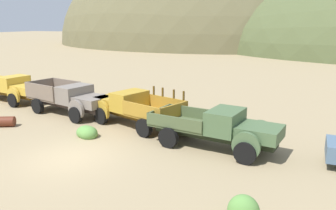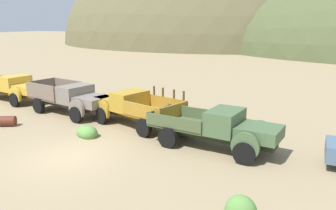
{
  "view_description": "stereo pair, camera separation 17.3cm",
  "coord_description": "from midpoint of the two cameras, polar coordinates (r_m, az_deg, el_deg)",
  "views": [
    {
      "loc": [
        9.38,
        -10.8,
        5.72
      ],
      "look_at": [
        2.39,
        5.08,
        1.44
      ],
      "focal_mm": 36.29,
      "sensor_mm": 36.0,
      "label": 1
    },
    {
      "loc": [
        9.54,
        -10.73,
        5.72
      ],
      "look_at": [
        2.39,
        5.08,
        1.44
      ],
      "focal_mm": 36.29,
      "sensor_mm": 36.0,
      "label": 2
    }
  ],
  "objects": [
    {
      "name": "truck_mustard",
      "position": [
        19.31,
        -6.47,
        -0.38
      ],
      "size": [
        5.95,
        3.71,
        2.16
      ],
      "rotation": [
        0.0,
        0.0,
        2.84
      ],
      "color": "#593D12",
      "rests_on": "ground"
    },
    {
      "name": "truck_weathered_green",
      "position": [
        15.57,
        8.97,
        -3.99
      ],
      "size": [
        6.23,
        2.96,
        1.89
      ],
      "rotation": [
        0.0,
        0.0,
        -0.13
      ],
      "color": "#232B1B",
      "rests_on": "ground"
    },
    {
      "name": "oil_drum_tipped",
      "position": [
        21.03,
        -25.71,
        -2.52
      ],
      "size": [
        1.04,
        0.92,
        0.57
      ],
      "color": "#5B2819",
      "rests_on": "ground"
    },
    {
      "name": "truck_faded_yellow",
      "position": [
        27.13,
        -24.62,
        2.56
      ],
      "size": [
        6.3,
        3.07,
        1.89
      ],
      "rotation": [
        0.0,
        0.0,
        -0.16
      ],
      "color": "brown",
      "rests_on": "ground"
    },
    {
      "name": "ground_plane",
      "position": [
        15.43,
        -16.44,
        -8.49
      ],
      "size": [
        300.0,
        300.0,
        0.0
      ],
      "primitive_type": "plane",
      "color": "#998460"
    },
    {
      "name": "hill_distant",
      "position": [
        93.07,
        5.65,
        10.28
      ],
      "size": [
        78.46,
        62.23,
        52.4
      ],
      "primitive_type": "ellipsoid",
      "color": "brown",
      "rests_on": "ground"
    },
    {
      "name": "truck_primer_gray",
      "position": [
        21.95,
        -15.82,
        0.96
      ],
      "size": [
        6.3,
        3.38,
        1.91
      ],
      "rotation": [
        0.0,
        0.0,
        -0.2
      ],
      "color": "#3D322D",
      "rests_on": "ground"
    },
    {
      "name": "bush_between_trucks",
      "position": [
        17.83,
        -13.61,
        -4.59
      ],
      "size": [
        1.22,
        1.01,
        0.75
      ],
      "color": "#5B8E42",
      "rests_on": "ground"
    }
  ]
}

